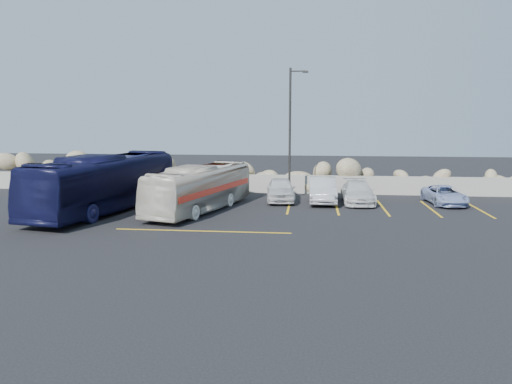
# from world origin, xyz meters

# --- Properties ---
(ground) EXTENTS (90.00, 90.00, 0.00)m
(ground) POSITION_xyz_m (0.00, 0.00, 0.00)
(ground) COLOR black
(ground) RESTS_ON ground
(seawall) EXTENTS (60.00, 0.40, 1.20)m
(seawall) POSITION_xyz_m (0.00, 12.00, 0.60)
(seawall) COLOR gray
(seawall) RESTS_ON ground
(riprap_pile) EXTENTS (54.00, 2.80, 2.60)m
(riprap_pile) POSITION_xyz_m (0.00, 13.20, 1.30)
(riprap_pile) COLOR #897759
(riprap_pile) RESTS_ON ground
(parking_lines) EXTENTS (18.16, 9.36, 0.01)m
(parking_lines) POSITION_xyz_m (4.64, 5.57, 0.01)
(parking_lines) COLOR gold
(parking_lines) RESTS_ON ground
(lamppost) EXTENTS (1.14, 0.18, 8.00)m
(lamppost) POSITION_xyz_m (2.56, 9.50, 4.30)
(lamppost) COLOR #282624
(lamppost) RESTS_ON ground
(vintage_bus) EXTENTS (4.46, 9.18, 2.49)m
(vintage_bus) POSITION_xyz_m (-2.15, 5.05, 1.25)
(vintage_bus) COLOR beige
(vintage_bus) RESTS_ON ground
(tour_coach) EXTENTS (4.69, 11.38, 3.09)m
(tour_coach) POSITION_xyz_m (-7.23, 4.34, 1.54)
(tour_coach) COLOR #101136
(tour_coach) RESTS_ON ground
(car_a) EXTENTS (2.02, 4.29, 1.42)m
(car_a) POSITION_xyz_m (2.01, 8.70, 0.71)
(car_a) COLOR silver
(car_a) RESTS_ON ground
(car_b) EXTENTS (1.61, 4.49, 1.47)m
(car_b) POSITION_xyz_m (4.53, 8.50, 0.74)
(car_b) COLOR #BCBCC1
(car_b) RESTS_ON ground
(car_c) EXTENTS (1.86, 4.43, 1.28)m
(car_c) POSITION_xyz_m (6.60, 8.49, 0.64)
(car_c) COLOR silver
(car_c) RESTS_ON ground
(car_d) EXTENTS (2.13, 4.04, 1.08)m
(car_d) POSITION_xyz_m (11.63, 8.56, 0.54)
(car_d) COLOR #8F9FCB
(car_d) RESTS_ON ground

